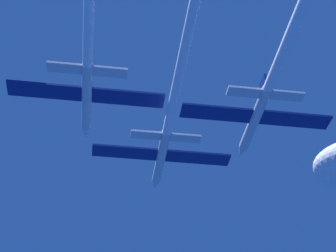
% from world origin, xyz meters
% --- Properties ---
extents(jet_lead, '(15.66, 50.04, 2.59)m').
position_xyz_m(jet_lead, '(0.13, -14.22, -0.53)').
color(jet_lead, silver).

